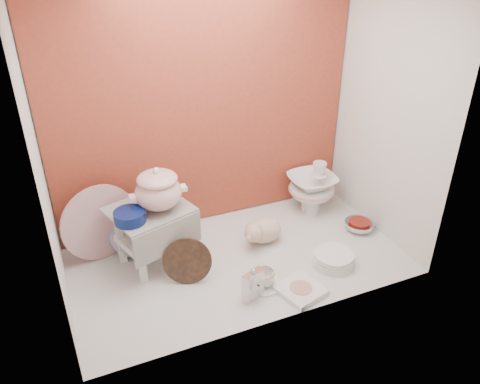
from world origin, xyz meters
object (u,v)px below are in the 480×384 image
(blue_white_vase, at_px, (131,232))
(crystal_bowl, at_px, (359,226))
(plush_pig, at_px, (264,230))
(porcelain_tower, at_px, (312,187))
(soup_tureen, at_px, (158,188))
(floral_platter, at_px, (100,223))
(gold_rim_teacup, at_px, (264,278))
(mantel_clock, at_px, (253,284))
(step_stool, at_px, (152,235))
(dinner_plate_stack, at_px, (333,259))

(blue_white_vase, relative_size, crystal_bowl, 1.43)
(plush_pig, relative_size, crystal_bowl, 1.50)
(blue_white_vase, relative_size, plush_pig, 0.96)
(crystal_bowl, bearing_deg, porcelain_tower, 115.95)
(soup_tureen, relative_size, floral_platter, 0.65)
(soup_tureen, xyz_separation_m, plush_pig, (0.58, -0.05, -0.38))
(crystal_bowl, bearing_deg, gold_rim_teacup, -162.18)
(plush_pig, distance_m, crystal_bowl, 0.60)
(blue_white_vase, height_order, plush_pig, blue_white_vase)
(plush_pig, relative_size, porcelain_tower, 0.80)
(mantel_clock, relative_size, gold_rim_teacup, 1.65)
(mantel_clock, distance_m, plush_pig, 0.49)
(gold_rim_teacup, distance_m, porcelain_tower, 0.83)
(floral_platter, relative_size, mantel_clock, 2.42)
(blue_white_vase, relative_size, mantel_clock, 1.44)
(blue_white_vase, bearing_deg, floral_platter, 170.69)
(step_stool, relative_size, blue_white_vase, 1.55)
(blue_white_vase, height_order, dinner_plate_stack, blue_white_vase)
(plush_pig, bearing_deg, step_stool, 167.54)
(step_stool, xyz_separation_m, porcelain_tower, (1.07, 0.13, -0.00))
(gold_rim_teacup, height_order, crystal_bowl, gold_rim_teacup)
(floral_platter, distance_m, dinner_plate_stack, 1.29)
(step_stool, bearing_deg, blue_white_vase, 105.72)
(crystal_bowl, bearing_deg, plush_pig, 168.93)
(mantel_clock, height_order, gold_rim_teacup, mantel_clock)
(step_stool, height_order, crystal_bowl, step_stool)
(mantel_clock, relative_size, dinner_plate_stack, 0.77)
(step_stool, bearing_deg, floral_platter, 128.98)
(porcelain_tower, bearing_deg, step_stool, -172.98)
(soup_tureen, relative_size, dinner_plate_stack, 1.22)
(soup_tureen, distance_m, crystal_bowl, 1.26)
(mantel_clock, height_order, porcelain_tower, porcelain_tower)
(plush_pig, bearing_deg, blue_white_vase, 158.06)
(mantel_clock, bearing_deg, soup_tureen, 102.53)
(mantel_clock, distance_m, crystal_bowl, 0.90)
(dinner_plate_stack, bearing_deg, step_stool, 155.07)
(crystal_bowl, bearing_deg, floral_platter, 166.59)
(porcelain_tower, bearing_deg, blue_white_vase, 179.79)
(blue_white_vase, xyz_separation_m, crystal_bowl, (1.31, -0.32, -0.10))
(floral_platter, distance_m, porcelain_tower, 1.31)
(gold_rim_teacup, relative_size, dinner_plate_stack, 0.47)
(floral_platter, distance_m, blue_white_vase, 0.18)
(dinner_plate_stack, bearing_deg, blue_white_vase, 150.72)
(dinner_plate_stack, distance_m, porcelain_tower, 0.59)
(dinner_plate_stack, bearing_deg, mantel_clock, -172.03)
(soup_tureen, distance_m, porcelain_tower, 1.07)
(plush_pig, height_order, gold_rim_teacup, plush_pig)
(floral_platter, bearing_deg, dinner_plate_stack, -26.89)
(blue_white_vase, xyz_separation_m, mantel_clock, (0.47, -0.62, -0.04))
(blue_white_vase, xyz_separation_m, gold_rim_teacup, (0.56, -0.57, -0.07))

